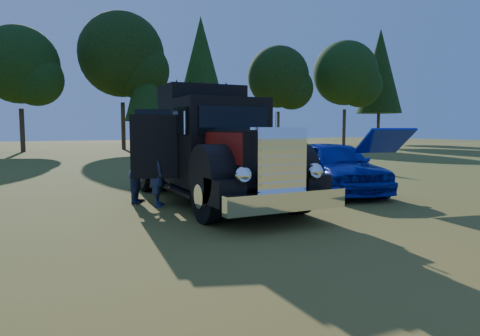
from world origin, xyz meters
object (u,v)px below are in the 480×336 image
at_px(diamond_t_truck, 215,152).
at_px(hotrod_coupe, 333,166).
at_px(spectator_far, 141,172).
at_px(spectator_near, 158,170).

height_order(diamond_t_truck, hotrod_coupe, diamond_t_truck).
bearing_deg(spectator_far, diamond_t_truck, -92.85).
distance_m(diamond_t_truck, hotrod_coupe, 3.89).
relative_size(spectator_near, spectator_far, 1.12).
relative_size(diamond_t_truck, spectator_far, 4.56).
xyz_separation_m(diamond_t_truck, hotrod_coupe, (3.85, 0.18, -0.51)).
xyz_separation_m(hotrod_coupe, spectator_far, (-5.51, 0.70, 0.02)).
bearing_deg(spectator_far, hotrod_coupe, -72.33).
bearing_deg(diamond_t_truck, spectator_far, 152.25).
height_order(hotrod_coupe, spectator_near, hotrod_coupe).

